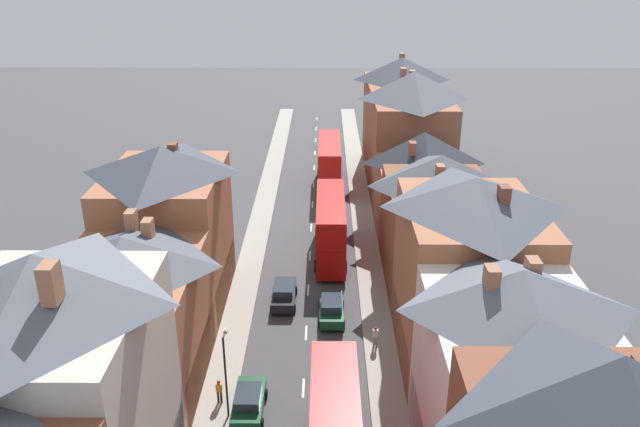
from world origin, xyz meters
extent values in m
cube|color=gray|center=(-5.10, 38.00, 0.07)|extent=(2.20, 104.00, 0.14)
cube|color=gray|center=(5.10, 38.00, 0.07)|extent=(2.20, 104.00, 0.14)
cube|color=silver|center=(0.00, 18.00, 0.01)|extent=(0.14, 1.80, 0.01)
cube|color=silver|center=(0.00, 24.00, 0.01)|extent=(0.14, 1.80, 0.01)
cube|color=silver|center=(0.00, 30.00, 0.01)|extent=(0.14, 1.80, 0.01)
cube|color=silver|center=(0.00, 36.00, 0.01)|extent=(0.14, 1.80, 0.01)
cube|color=silver|center=(0.00, 42.00, 0.01)|extent=(0.14, 1.80, 0.01)
cube|color=silver|center=(0.00, 48.00, 0.01)|extent=(0.14, 1.80, 0.01)
cube|color=silver|center=(0.00, 54.00, 0.01)|extent=(0.14, 1.80, 0.01)
cube|color=silver|center=(0.00, 60.00, 0.01)|extent=(0.14, 1.80, 0.01)
cube|color=silver|center=(0.00, 66.00, 0.01)|extent=(0.14, 1.80, 0.01)
cube|color=silver|center=(0.00, 72.00, 0.01)|extent=(0.14, 1.80, 0.01)
cube|color=silver|center=(0.00, 78.00, 0.01)|extent=(0.14, 1.80, 0.01)
cube|color=silver|center=(0.00, 84.00, 0.01)|extent=(0.14, 1.80, 0.01)
cube|color=#BCB7A8|center=(-10.20, 8.51, 5.86)|extent=(8.00, 9.82, 11.73)
pyramid|color=#565B66|center=(-10.20, 8.51, 12.88)|extent=(8.00, 9.82, 2.31)
cube|color=#99664C|center=(-8.83, 6.85, 13.66)|extent=(0.60, 0.90, 1.56)
cube|color=#A36042|center=(-10.20, 18.37, 4.13)|extent=(8.00, 9.91, 8.25)
cube|color=#1E5133|center=(-6.26, 18.37, 1.60)|extent=(0.12, 9.12, 3.20)
pyramid|color=#474C56|center=(-10.20, 18.37, 9.18)|extent=(8.00, 9.91, 1.85)
cube|color=#99664C|center=(-9.20, 20.32, 9.74)|extent=(0.60, 0.90, 1.13)
cube|color=#99664C|center=(-10.26, 20.75, 9.93)|extent=(0.60, 0.90, 1.50)
cube|color=#A36042|center=(-10.20, 28.40, 5.22)|extent=(8.00, 10.15, 10.44)
cube|color=navy|center=(-6.26, 28.40, 1.60)|extent=(0.12, 9.34, 3.20)
pyramid|color=#383D47|center=(-10.20, 28.40, 11.40)|extent=(8.00, 10.15, 1.92)
cube|color=brown|center=(-9.46, 29.01, 11.89)|extent=(0.60, 0.90, 0.99)
pyramid|color=#383D47|center=(10.20, 2.17, 12.46)|extent=(8.00, 9.36, 2.97)
cube|color=silver|center=(10.20, 11.46, 4.83)|extent=(8.00, 9.23, 9.67)
pyramid|color=#565B66|center=(10.20, 11.46, 10.75)|extent=(8.00, 9.23, 2.15)
cube|color=#99664C|center=(11.07, 12.80, 11.20)|extent=(0.60, 0.90, 0.91)
cube|color=#99664C|center=(8.76, 11.37, 11.36)|extent=(0.60, 0.90, 1.23)
cube|color=#A36042|center=(10.20, 21.23, 5.41)|extent=(8.00, 10.30, 10.82)
cube|color=navy|center=(6.26, 21.23, 1.60)|extent=(0.12, 9.48, 3.20)
pyramid|color=#474C56|center=(10.20, 21.23, 11.74)|extent=(8.00, 10.30, 1.85)
cube|color=brown|center=(11.41, 19.70, 12.23)|extent=(0.60, 0.90, 0.98)
cube|color=brown|center=(10.20, 31.79, 4.07)|extent=(8.00, 10.81, 8.14)
cube|color=olive|center=(6.26, 31.79, 1.60)|extent=(0.12, 9.94, 3.20)
pyramid|color=#474C56|center=(10.20, 31.79, 9.40)|extent=(8.00, 10.81, 2.51)
cube|color=#99664C|center=(9.77, 30.17, 9.91)|extent=(0.60, 0.90, 1.03)
cube|color=#A36042|center=(10.20, 40.69, 3.50)|extent=(8.00, 7.00, 7.00)
cube|color=black|center=(6.26, 40.69, 1.60)|extent=(0.12, 6.44, 3.20)
pyramid|color=#383D47|center=(10.20, 40.69, 8.48)|extent=(8.00, 7.00, 2.96)
cube|color=brown|center=(8.90, 38.85, 9.04)|extent=(0.60, 0.90, 1.11)
cube|color=brown|center=(10.20, 49.30, 5.48)|extent=(8.00, 10.21, 10.97)
cube|color=maroon|center=(6.26, 49.30, 1.60)|extent=(0.12, 9.39, 3.20)
pyramid|color=#565B66|center=(10.20, 49.30, 12.37)|extent=(8.00, 10.21, 2.81)
cube|color=#99664C|center=(9.28, 51.09, 13.08)|extent=(0.60, 0.90, 1.42)
cube|color=#99664C|center=(10.09, 50.15, 13.04)|extent=(0.60, 0.90, 1.34)
cube|color=#935138|center=(10.20, 59.77, 5.44)|extent=(8.00, 10.75, 10.88)
cube|color=black|center=(6.26, 59.77, 1.60)|extent=(0.12, 9.89, 3.20)
pyramid|color=#383D47|center=(10.20, 59.77, 12.18)|extent=(8.00, 10.75, 2.59)
cube|color=#99664C|center=(10.43, 62.09, 12.89)|extent=(0.60, 0.90, 1.43)
cube|color=#B70F0F|center=(1.80, 36.11, 1.65)|extent=(2.44, 10.80, 2.50)
cube|color=#B70F0F|center=(1.80, 36.11, 4.05)|extent=(2.44, 10.58, 2.30)
cube|color=#B70F0F|center=(1.80, 36.11, 5.25)|extent=(2.39, 10.37, 0.10)
cube|color=#28333D|center=(1.80, 41.46, 1.85)|extent=(2.20, 0.10, 1.20)
cube|color=#28333D|center=(1.80, 41.46, 4.15)|extent=(2.20, 0.10, 1.10)
cube|color=#28333D|center=(0.61, 36.11, 1.90)|extent=(0.06, 9.18, 0.90)
cube|color=#28333D|center=(0.61, 36.11, 4.15)|extent=(0.06, 9.18, 0.90)
cube|color=yellow|center=(1.80, 41.46, 4.95)|extent=(1.34, 0.08, 0.32)
cylinder|color=black|center=(0.58, 39.46, 0.50)|extent=(0.30, 1.00, 1.00)
cylinder|color=black|center=(3.02, 39.46, 0.50)|extent=(0.30, 1.00, 1.00)
cylinder|color=black|center=(0.58, 33.14, 0.50)|extent=(0.30, 1.00, 1.00)
cylinder|color=black|center=(3.02, 33.14, 0.50)|extent=(0.30, 1.00, 1.00)
cube|color=red|center=(1.80, 10.15, 4.05)|extent=(2.44, 10.58, 2.30)
cube|color=red|center=(1.80, 10.15, 5.25)|extent=(2.39, 10.37, 0.10)
cube|color=#28333D|center=(1.80, 15.50, 1.85)|extent=(2.20, 0.10, 1.20)
cube|color=#28333D|center=(1.80, 15.50, 4.15)|extent=(2.20, 0.10, 1.10)
cube|color=#28333D|center=(0.61, 10.15, 4.15)|extent=(0.06, 9.18, 0.90)
cube|color=yellow|center=(1.80, 15.50, 4.95)|extent=(1.34, 0.08, 0.32)
cube|color=red|center=(1.80, 53.29, 1.65)|extent=(2.44, 10.80, 2.50)
cube|color=red|center=(1.80, 53.29, 4.05)|extent=(2.44, 10.58, 2.30)
cube|color=red|center=(1.80, 53.29, 5.25)|extent=(2.39, 10.37, 0.10)
cube|color=#28333D|center=(1.80, 58.64, 1.85)|extent=(2.20, 0.10, 1.20)
cube|color=#28333D|center=(1.80, 58.64, 4.15)|extent=(2.20, 0.10, 1.10)
cube|color=#28333D|center=(0.61, 53.29, 1.90)|extent=(0.06, 9.18, 0.90)
cube|color=#28333D|center=(0.61, 53.29, 4.15)|extent=(0.06, 9.18, 0.90)
cube|color=yellow|center=(1.80, 58.64, 4.95)|extent=(1.34, 0.08, 0.32)
cylinder|color=black|center=(0.58, 56.64, 0.50)|extent=(0.30, 1.00, 1.00)
cylinder|color=black|center=(3.02, 56.64, 0.50)|extent=(0.30, 1.00, 1.00)
cylinder|color=black|center=(0.58, 50.32, 0.50)|extent=(0.30, 1.00, 1.00)
cylinder|color=black|center=(3.02, 50.32, 0.50)|extent=(0.30, 1.00, 1.00)
cube|color=navy|center=(1.80, 68.09, 0.68)|extent=(1.70, 3.91, 0.75)
cube|color=#28333D|center=(1.80, 67.90, 1.36)|extent=(1.46, 1.95, 0.60)
cylinder|color=black|center=(0.95, 69.30, 0.31)|extent=(0.20, 0.62, 0.62)
cylinder|color=black|center=(2.65, 69.30, 0.31)|extent=(0.20, 0.62, 0.62)
cylinder|color=black|center=(0.95, 66.88, 0.31)|extent=(0.20, 0.62, 0.62)
cylinder|color=black|center=(2.65, 66.88, 0.31)|extent=(0.20, 0.62, 0.62)
cube|color=#144728|center=(1.80, 26.00, 0.67)|extent=(1.70, 4.32, 0.72)
cube|color=#28333D|center=(1.80, 25.78, 1.33)|extent=(1.46, 2.16, 0.60)
cylinder|color=black|center=(0.95, 27.34, 0.31)|extent=(0.20, 0.62, 0.62)
cylinder|color=black|center=(2.65, 27.34, 0.31)|extent=(0.20, 0.62, 0.62)
cylinder|color=black|center=(0.95, 24.66, 0.31)|extent=(0.20, 0.62, 0.62)
cylinder|color=black|center=(2.65, 24.66, 0.31)|extent=(0.20, 0.62, 0.62)
cube|color=#144728|center=(-3.10, 15.79, 0.66)|extent=(1.70, 4.11, 0.70)
cube|color=#28333D|center=(-3.10, 15.58, 1.31)|extent=(1.46, 2.05, 0.60)
cylinder|color=black|center=(-3.95, 17.06, 0.31)|extent=(0.20, 0.62, 0.62)
cylinder|color=black|center=(-2.25, 17.06, 0.31)|extent=(0.20, 0.62, 0.62)
cylinder|color=black|center=(-3.95, 14.51, 0.31)|extent=(0.20, 0.62, 0.62)
cylinder|color=black|center=(-2.25, 14.51, 0.31)|extent=(0.20, 0.62, 0.62)
cube|color=black|center=(-1.80, 28.08, 0.68)|extent=(1.70, 4.35, 0.74)
cube|color=#28333D|center=(-1.80, 27.87, 1.35)|extent=(1.46, 2.18, 0.60)
cylinder|color=black|center=(-2.65, 29.43, 0.31)|extent=(0.20, 0.62, 0.62)
cylinder|color=black|center=(-0.95, 29.43, 0.31)|extent=(0.20, 0.62, 0.62)
cylinder|color=black|center=(-2.65, 26.74, 0.31)|extent=(0.20, 0.62, 0.62)
cylinder|color=black|center=(-0.95, 26.74, 0.31)|extent=(0.20, 0.62, 0.62)
cylinder|color=#23232D|center=(-5.00, 16.44, 0.56)|extent=(0.14, 0.14, 0.84)
cylinder|color=#23232D|center=(-4.82, 16.44, 0.56)|extent=(0.14, 0.14, 0.84)
cube|color=gold|center=(-4.91, 16.44, 1.25)|extent=(0.36, 0.22, 0.54)
sphere|color=brown|center=(-4.91, 16.44, 1.64)|extent=(0.22, 0.22, 0.22)
cylinder|color=gray|center=(4.62, 22.13, 0.56)|extent=(0.14, 0.14, 0.84)
cylinder|color=gray|center=(4.80, 22.13, 0.56)|extent=(0.14, 0.14, 0.84)
cube|color=silver|center=(4.71, 22.13, 1.25)|extent=(0.36, 0.22, 0.54)
sphere|color=brown|center=(4.71, 22.13, 1.64)|extent=(0.22, 0.22, 0.22)
cylinder|color=black|center=(-4.25, 15.34, 2.75)|extent=(0.12, 0.12, 5.50)
cylinder|color=black|center=(-4.25, 15.79, 5.40)|extent=(0.08, 0.90, 0.08)
cube|color=beige|center=(-4.25, 16.24, 5.32)|extent=(0.20, 0.32, 0.20)
camera|label=1|loc=(1.26, -13.17, 25.03)|focal=35.00mm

